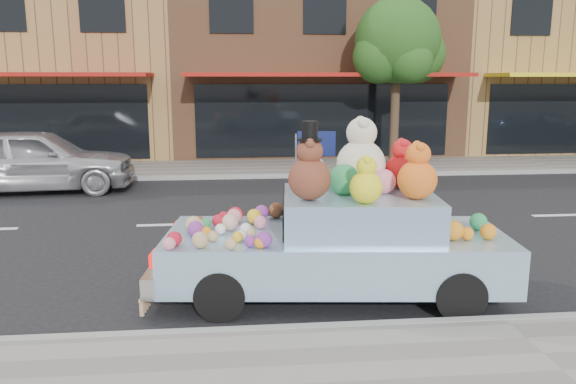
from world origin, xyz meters
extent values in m
plane|color=black|center=(0.00, 0.00, 0.00)|extent=(120.00, 120.00, 0.00)
cube|color=gray|center=(0.00, 6.50, 0.06)|extent=(60.00, 3.00, 0.12)
cube|color=gray|center=(0.00, -5.00, 0.07)|extent=(60.00, 0.12, 0.13)
cube|color=gray|center=(0.00, 5.00, 0.07)|extent=(60.00, 0.12, 0.13)
cube|color=olive|center=(-10.00, 12.00, 3.50)|extent=(10.00, 8.00, 7.00)
cube|color=black|center=(-10.00, 7.98, 1.40)|extent=(8.50, 0.06, 2.40)
cube|color=black|center=(-10.00, 7.98, 5.00)|extent=(1.40, 0.06, 1.60)
cube|color=black|center=(-7.00, 7.98, 5.00)|extent=(1.40, 0.06, 1.60)
cube|color=#905E3C|center=(0.00, 12.00, 3.50)|extent=(10.00, 8.00, 7.00)
cube|color=black|center=(0.00, 7.98, 1.40)|extent=(8.50, 0.06, 2.40)
cube|color=#9B160E|center=(0.00, 7.10, 2.90)|extent=(9.00, 1.80, 0.12)
cube|color=black|center=(-3.00, 7.98, 5.00)|extent=(1.40, 0.06, 1.60)
cube|color=black|center=(0.00, 7.98, 5.00)|extent=(1.40, 0.06, 1.60)
cube|color=black|center=(3.00, 7.98, 5.00)|extent=(1.40, 0.06, 1.60)
cube|color=olive|center=(10.00, 12.00, 3.50)|extent=(10.00, 8.00, 7.00)
cube|color=black|center=(7.00, 7.98, 5.00)|extent=(1.40, 0.06, 1.60)
cylinder|color=#38281C|center=(2.00, 6.50, 1.60)|extent=(0.28, 0.28, 3.20)
sphere|color=#224A15|center=(2.00, 6.50, 3.92)|extent=(2.60, 2.60, 2.60)
sphere|color=#224A15|center=(2.70, 6.80, 3.52)|extent=(1.80, 1.80, 1.80)
sphere|color=#224A15|center=(1.40, 6.30, 3.42)|extent=(1.60, 1.60, 1.60)
sphere|color=#224A15|center=(2.20, 5.90, 3.32)|extent=(1.40, 1.40, 1.40)
sphere|color=#224A15|center=(1.70, 7.10, 3.62)|extent=(1.60, 1.60, 1.60)
imported|color=silver|center=(-7.90, 3.64, 0.80)|extent=(4.85, 2.26, 1.61)
cylinder|color=black|center=(-0.42, -4.74, 0.30)|extent=(0.62, 0.26, 0.60)
cylinder|color=black|center=(-0.26, -3.19, 0.30)|extent=(0.62, 0.26, 0.60)
cylinder|color=black|center=(-3.20, -4.47, 0.30)|extent=(0.62, 0.26, 0.60)
cylinder|color=black|center=(-3.05, -2.92, 0.30)|extent=(0.62, 0.26, 0.60)
cube|color=#95BFDE|center=(-1.73, -3.83, 0.55)|extent=(4.45, 2.11, 0.60)
cube|color=#95BFDE|center=(-1.44, -3.86, 1.10)|extent=(2.04, 1.68, 0.50)
cube|color=silver|center=(-3.94, -3.61, 0.40)|extent=(0.33, 1.79, 0.26)
cube|color=red|center=(-3.96, -4.30, 0.72)|extent=(0.09, 0.28, 0.16)
cube|color=red|center=(-3.83, -2.94, 0.72)|extent=(0.09, 0.28, 0.16)
cube|color=black|center=(-2.38, -3.77, 1.10)|extent=(0.17, 1.30, 0.40)
sphere|color=#602C1B|center=(-2.12, -4.15, 1.61)|extent=(0.51, 0.51, 0.51)
sphere|color=#602C1B|center=(-2.12, -4.15, 1.94)|extent=(0.32, 0.32, 0.32)
sphere|color=#602C1B|center=(-2.12, -4.26, 2.04)|extent=(0.12, 0.12, 0.12)
sphere|color=#602C1B|center=(-2.12, -4.03, 2.04)|extent=(0.12, 0.12, 0.12)
cylinder|color=black|center=(-2.12, -4.15, 2.07)|extent=(0.30, 0.30, 0.02)
cylinder|color=black|center=(-2.12, -4.15, 2.18)|extent=(0.19, 0.19, 0.22)
sphere|color=beige|center=(-1.35, -3.52, 1.67)|extent=(0.65, 0.65, 0.65)
sphere|color=beige|center=(-1.35, -3.52, 2.09)|extent=(0.40, 0.40, 0.40)
sphere|color=beige|center=(-1.35, -3.66, 2.22)|extent=(0.15, 0.15, 0.15)
sphere|color=beige|center=(-1.35, -3.38, 2.22)|extent=(0.15, 0.15, 0.15)
sphere|color=#EA5A16|center=(-0.82, -4.22, 1.59)|extent=(0.48, 0.48, 0.48)
sphere|color=#EA5A16|center=(-0.82, -4.22, 1.90)|extent=(0.30, 0.30, 0.30)
sphere|color=#EA5A16|center=(-0.82, -4.33, 1.99)|extent=(0.11, 0.11, 0.11)
sphere|color=#EA5A16|center=(-0.82, -4.12, 1.99)|extent=(0.11, 0.11, 0.11)
sphere|color=#B61315|center=(-0.80, -3.52, 1.58)|extent=(0.45, 0.45, 0.45)
sphere|color=#B61315|center=(-0.80, -3.52, 1.87)|extent=(0.28, 0.28, 0.28)
sphere|color=#B61315|center=(-0.80, -3.62, 1.96)|extent=(0.11, 0.11, 0.11)
sphere|color=#B61315|center=(-0.80, -3.42, 1.96)|extent=(0.11, 0.11, 0.11)
sphere|color=silver|center=(-1.99, -3.35, 1.56)|extent=(0.42, 0.42, 0.42)
sphere|color=silver|center=(-1.99, -3.35, 1.83)|extent=(0.26, 0.26, 0.26)
sphere|color=silver|center=(-1.99, -3.45, 1.92)|extent=(0.10, 0.10, 0.10)
sphere|color=silver|center=(-1.99, -3.26, 1.92)|extent=(0.10, 0.10, 0.10)
sphere|color=yellow|center=(-1.49, -4.41, 1.54)|extent=(0.38, 0.38, 0.38)
sphere|color=yellow|center=(-1.49, -4.41, 1.79)|extent=(0.24, 0.24, 0.24)
sphere|color=yellow|center=(-1.49, -4.49, 1.87)|extent=(0.09, 0.09, 0.09)
sphere|color=yellow|center=(-1.49, -4.32, 1.87)|extent=(0.09, 0.09, 0.09)
sphere|color=#227E41|center=(-1.63, -3.84, 1.53)|extent=(0.40, 0.40, 0.40)
sphere|color=#E07080|center=(-1.13, -3.84, 1.50)|extent=(0.32, 0.32, 0.32)
sphere|color=tan|center=(-3.28, -4.11, 0.92)|extent=(0.13, 0.13, 0.13)
sphere|color=#A81123|center=(-3.01, -3.20, 0.96)|extent=(0.21, 0.21, 0.21)
sphere|color=tan|center=(-3.42, -4.36, 0.95)|extent=(0.20, 0.20, 0.20)
sphere|color=tan|center=(-3.06, -4.46, 0.92)|extent=(0.14, 0.14, 0.14)
sphere|color=#71297D|center=(-2.64, -3.06, 0.95)|extent=(0.20, 0.20, 0.20)
sphere|color=#5B301A|center=(-3.48, -3.38, 0.92)|extent=(0.14, 0.14, 0.14)
sphere|color=silver|center=(-2.94, -4.09, 0.92)|extent=(0.13, 0.13, 0.13)
sphere|color=#A81123|center=(-3.16, -3.14, 0.92)|extent=(0.14, 0.14, 0.14)
sphere|color=#71297D|center=(-2.84, -4.38, 0.92)|extent=(0.14, 0.14, 0.14)
sphere|color=#A81123|center=(-3.22, -3.45, 0.94)|extent=(0.18, 0.18, 0.18)
sphere|color=tan|center=(-3.49, -3.73, 0.94)|extent=(0.18, 0.18, 0.18)
sphere|color=tan|center=(-3.01, -3.16, 0.92)|extent=(0.14, 0.14, 0.14)
sphere|color=silver|center=(-3.20, -3.80, 0.92)|extent=(0.14, 0.14, 0.14)
sphere|color=#A81123|center=(-3.72, -4.25, 0.94)|extent=(0.18, 0.18, 0.18)
sphere|color=#227E41|center=(-3.40, -3.51, 0.92)|extent=(0.15, 0.15, 0.15)
sphere|color=tan|center=(-3.54, -3.68, 0.96)|extent=(0.22, 0.22, 0.22)
sphere|color=orange|center=(-3.37, -3.92, 0.92)|extent=(0.14, 0.14, 0.14)
sphere|color=#5B301A|center=(-2.43, -3.00, 0.96)|extent=(0.22, 0.22, 0.22)
sphere|color=#E07080|center=(-3.02, -3.28, 0.95)|extent=(0.21, 0.21, 0.21)
sphere|color=silver|center=(-2.88, -3.87, 0.93)|extent=(0.16, 0.16, 0.16)
sphere|color=orange|center=(-2.73, -4.44, 0.92)|extent=(0.14, 0.14, 0.14)
sphere|color=#71297D|center=(-2.68, -4.41, 0.95)|extent=(0.19, 0.19, 0.19)
sphere|color=#71297D|center=(-3.50, -3.87, 0.95)|extent=(0.20, 0.20, 0.20)
sphere|color=#5B301A|center=(-3.52, -3.72, 0.94)|extent=(0.19, 0.19, 0.19)
sphere|color=tan|center=(-2.82, -4.02, 0.92)|extent=(0.13, 0.13, 0.13)
sphere|color=gold|center=(-2.75, -3.30, 0.95)|extent=(0.20, 0.20, 0.20)
sphere|color=gold|center=(-2.98, -4.16, 0.92)|extent=(0.13, 0.13, 0.13)
sphere|color=#E07080|center=(-3.77, -4.40, 0.92)|extent=(0.15, 0.15, 0.15)
sphere|color=#E07080|center=(-2.68, -3.58, 0.94)|extent=(0.18, 0.18, 0.18)
sphere|color=#D8A88C|center=(-3.07, -3.65, 0.97)|extent=(0.22, 0.22, 0.22)
sphere|color=#5B301A|center=(-3.97, -3.85, 0.61)|extent=(0.16, 0.16, 0.16)
sphere|color=orange|center=(-3.93, -3.44, 0.60)|extent=(0.13, 0.13, 0.13)
sphere|color=silver|center=(-3.93, -3.51, 0.60)|extent=(0.14, 0.14, 0.14)
sphere|color=beige|center=(-3.98, -3.99, 0.60)|extent=(0.15, 0.15, 0.15)
sphere|color=#A81123|center=(-3.94, -3.57, 0.60)|extent=(0.13, 0.13, 0.13)
sphere|color=#5B301A|center=(-3.92, -3.42, 0.62)|extent=(0.17, 0.17, 0.17)
sphere|color=#E07080|center=(-3.88, -2.96, 0.60)|extent=(0.15, 0.15, 0.15)
sphere|color=orange|center=(-0.38, -4.33, 0.97)|extent=(0.24, 0.24, 0.24)
sphere|color=orange|center=(0.06, -4.34, 0.95)|extent=(0.20, 0.20, 0.20)
sphere|color=#227E41|center=(0.13, -3.92, 0.96)|extent=(0.23, 0.23, 0.23)
sphere|color=orange|center=(-0.21, -4.35, 0.93)|extent=(0.16, 0.16, 0.16)
cylinder|color=#997A54|center=(-4.11, -4.45, 0.17)|extent=(0.06, 0.06, 0.17)
sphere|color=#997A54|center=(-4.11, -4.45, 0.26)|extent=(0.07, 0.07, 0.07)
cylinder|color=#997A54|center=(-4.10, -4.35, 0.17)|extent=(0.06, 0.06, 0.17)
sphere|color=#997A54|center=(-4.10, -4.35, 0.26)|extent=(0.07, 0.07, 0.07)
cylinder|color=#997A54|center=(-4.09, -4.25, 0.17)|extent=(0.06, 0.06, 0.17)
sphere|color=#997A54|center=(-4.09, -4.25, 0.26)|extent=(0.07, 0.07, 0.07)
cylinder|color=#997A54|center=(-4.08, -4.15, 0.17)|extent=(0.06, 0.06, 0.17)
sphere|color=#997A54|center=(-4.08, -4.15, 0.26)|extent=(0.07, 0.07, 0.07)
cylinder|color=#997A54|center=(-4.07, -4.05, 0.17)|extent=(0.06, 0.06, 0.17)
sphere|color=#997A54|center=(-4.07, -4.05, 0.26)|extent=(0.07, 0.07, 0.07)
cylinder|color=#997A54|center=(-4.06, -3.95, 0.17)|extent=(0.06, 0.06, 0.17)
sphere|color=#997A54|center=(-4.06, -3.95, 0.26)|extent=(0.07, 0.07, 0.07)
cylinder|color=#997A54|center=(-4.05, -3.85, 0.17)|extent=(0.06, 0.06, 0.17)
sphere|color=#997A54|center=(-4.05, -3.85, 0.26)|extent=(0.07, 0.07, 0.07)
cylinder|color=#997A54|center=(-4.04, -3.76, 0.17)|extent=(0.06, 0.06, 0.17)
sphere|color=#997A54|center=(-4.04, -3.76, 0.26)|extent=(0.07, 0.07, 0.07)
cylinder|color=#997A54|center=(-4.03, -3.66, 0.17)|extent=(0.06, 0.06, 0.17)
sphere|color=#997A54|center=(-4.03, -3.66, 0.26)|extent=(0.07, 0.07, 0.07)
cylinder|color=#997A54|center=(-4.02, -3.56, 0.17)|extent=(0.06, 0.06, 0.17)
sphere|color=#997A54|center=(-4.02, -3.56, 0.26)|extent=(0.07, 0.07, 0.07)
cylinder|color=#997A54|center=(-4.01, -3.46, 0.17)|extent=(0.06, 0.06, 0.17)
sphere|color=#997A54|center=(-4.01, -3.46, 0.26)|extent=(0.07, 0.07, 0.07)
cylinder|color=#997A54|center=(-4.00, -3.36, 0.17)|extent=(0.06, 0.06, 0.17)
sphere|color=#997A54|center=(-4.00, -3.36, 0.26)|extent=(0.07, 0.07, 0.07)
cylinder|color=#997A54|center=(-3.99, -3.26, 0.17)|extent=(0.06, 0.06, 0.17)
sphere|color=#997A54|center=(-3.99, -3.26, 0.26)|extent=(0.07, 0.07, 0.07)
cylinder|color=#997A54|center=(-3.98, -3.16, 0.17)|extent=(0.06, 0.06, 0.17)
sphere|color=#997A54|center=(-3.98, -3.16, 0.26)|extent=(0.07, 0.07, 0.07)
cylinder|color=#997A54|center=(-3.97, -3.06, 0.17)|extent=(0.06, 0.06, 0.17)
sphere|color=#997A54|center=(-3.97, -3.06, 0.26)|extent=(0.07, 0.07, 0.07)
cylinder|color=#997A54|center=(-3.96, -2.96, 0.17)|extent=(0.06, 0.06, 0.17)
sphere|color=#997A54|center=(-3.96, -2.96, 0.26)|extent=(0.07, 0.07, 0.07)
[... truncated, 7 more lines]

